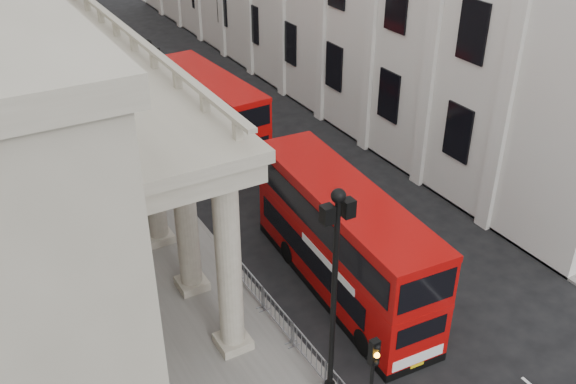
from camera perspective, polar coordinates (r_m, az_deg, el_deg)
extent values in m
cube|color=slate|center=(42.74, -18.63, 4.89)|extent=(6.00, 140.00, 0.12)
cube|color=slate|center=(48.07, 0.86, 9.33)|extent=(3.00, 140.00, 0.12)
cube|color=slate|center=(43.27, -14.87, 5.83)|extent=(0.20, 140.00, 0.14)
cylinder|color=black|center=(20.24, 4.04, -10.38)|extent=(0.18, 0.18, 8.00)
sphere|color=black|center=(17.84, 4.51, -0.35)|extent=(0.44, 0.44, 0.44)
cube|color=black|center=(18.28, 5.36, -1.42)|extent=(0.35, 0.35, 0.55)
cube|color=black|center=(17.94, 3.52, -2.00)|extent=(0.35, 0.35, 0.55)
cylinder|color=black|center=(34.29, -11.02, 0.44)|extent=(0.36, 0.36, 0.80)
cylinder|color=black|center=(32.68, -11.63, 5.91)|extent=(0.18, 0.18, 8.00)
sphere|color=black|center=(31.25, -12.41, 12.77)|extent=(0.44, 0.44, 0.44)
cube|color=black|center=(31.50, -11.70, 12.02)|extent=(0.35, 0.35, 0.55)
cube|color=black|center=(31.31, -12.93, 11.77)|extent=(0.35, 0.35, 0.55)
cylinder|color=black|center=(48.44, -17.63, 8.64)|extent=(0.36, 0.36, 0.80)
cylinder|color=black|center=(47.31, -18.32, 12.68)|extent=(0.18, 0.18, 8.00)
cube|color=black|center=(19.21, 7.66, -13.94)|extent=(0.28, 0.22, 0.90)
sphere|color=black|center=(18.93, 7.96, -13.52)|extent=(0.18, 0.18, 0.18)
sphere|color=orange|center=(19.14, 7.89, -14.17)|extent=(0.18, 0.18, 0.18)
sphere|color=black|center=(19.35, 7.83, -14.80)|extent=(0.18, 0.18, 0.18)
cube|color=gray|center=(23.75, 1.87, -14.12)|extent=(0.50, 2.30, 1.10)
cube|color=gray|center=(25.24, -0.97, -10.88)|extent=(0.50, 2.30, 1.10)
cube|color=gray|center=(26.85, -3.42, -7.99)|extent=(0.50, 2.30, 1.10)
cube|color=#A40807|center=(26.91, 4.78, -5.98)|extent=(3.31, 11.07, 2.08)
cube|color=#A40807|center=(25.70, 4.98, -2.10)|extent=(3.31, 11.07, 1.82)
cube|color=#A40807|center=(25.16, 5.09, -0.10)|extent=(3.35, 11.11, 0.26)
cube|color=black|center=(27.65, 4.67, -8.02)|extent=(3.33, 11.07, 0.36)
cube|color=black|center=(26.76, 4.80, -5.53)|extent=(3.23, 9.00, 1.04)
cube|color=black|center=(25.64, 4.99, -1.90)|extent=(3.33, 10.45, 1.14)
cube|color=white|center=(24.02, 11.46, -14.24)|extent=(2.18, 0.21, 0.47)
cube|color=yellow|center=(24.25, 11.39, -14.83)|extent=(0.57, 0.08, 0.14)
cylinder|color=black|center=(24.54, 6.83, -13.08)|extent=(0.40, 1.06, 1.04)
cylinder|color=black|center=(25.61, 11.38, -11.32)|extent=(0.40, 1.06, 1.04)
cylinder|color=black|center=(28.77, 0.11, -5.33)|extent=(0.40, 1.06, 1.04)
cylinder|color=black|center=(29.70, 4.19, -4.15)|extent=(0.40, 1.06, 1.04)
cube|color=#BB0908|center=(39.48, -6.69, 6.17)|extent=(2.97, 9.98, 1.88)
cube|color=#BB0908|center=(38.73, -6.87, 8.80)|extent=(2.97, 9.98, 1.64)
cube|color=#BB0908|center=(38.40, -6.95, 10.10)|extent=(3.01, 10.02, 0.23)
cube|color=black|center=(39.94, -6.60, 4.73)|extent=(2.99, 9.99, 0.33)
cube|color=black|center=(39.39, -6.71, 6.49)|extent=(2.91, 8.11, 0.94)
cube|color=black|center=(38.70, -6.87, 8.93)|extent=(2.99, 9.43, 1.03)
cube|color=white|center=(35.86, -2.98, 2.57)|extent=(1.97, 0.18, 0.42)
cube|color=yellow|center=(36.00, -2.96, 2.13)|extent=(0.52, 0.07, 0.12)
cylinder|color=black|center=(36.64, -5.60, 2.84)|extent=(0.36, 0.96, 0.94)
cylinder|color=black|center=(37.55, -2.76, 3.68)|extent=(0.36, 0.96, 0.94)
cylinder|color=black|center=(41.31, -9.42, 5.88)|extent=(0.36, 0.96, 0.94)
cylinder|color=black|center=(42.12, -6.81, 6.57)|extent=(0.36, 0.96, 0.94)
imported|color=black|center=(31.14, -13.24, -2.24)|extent=(0.67, 0.51, 1.66)
imported|color=black|center=(28.26, -14.70, -5.88)|extent=(1.00, 0.83, 1.88)
imported|color=black|center=(35.63, -15.25, 1.81)|extent=(0.80, 0.54, 1.59)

